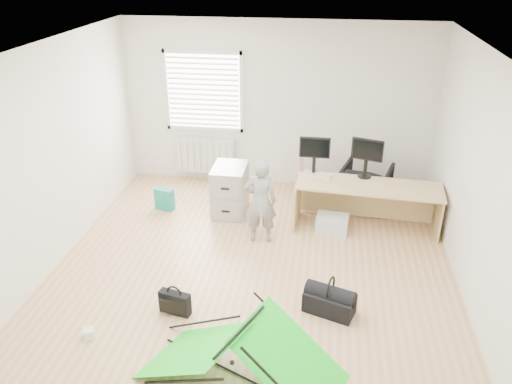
# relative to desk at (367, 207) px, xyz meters

# --- Properties ---
(ground) EXTENTS (5.50, 5.50, 0.00)m
(ground) POSITION_rel_desk_xyz_m (-1.45, -1.38, -0.34)
(ground) COLOR tan
(ground) RESTS_ON ground
(back_wall) EXTENTS (5.00, 0.02, 2.70)m
(back_wall) POSITION_rel_desk_xyz_m (-1.45, 1.37, 1.01)
(back_wall) COLOR silver
(back_wall) RESTS_ON ground
(window) EXTENTS (1.20, 0.06, 1.20)m
(window) POSITION_rel_desk_xyz_m (-2.65, 1.33, 1.21)
(window) COLOR silver
(window) RESTS_ON back_wall
(radiator) EXTENTS (1.00, 0.12, 0.60)m
(radiator) POSITION_rel_desk_xyz_m (-2.65, 1.29, 0.11)
(radiator) COLOR silver
(radiator) RESTS_ON back_wall
(desk) EXTENTS (2.05, 0.79, 0.68)m
(desk) POSITION_rel_desk_xyz_m (0.00, 0.00, 0.00)
(desk) COLOR tan
(desk) RESTS_ON ground
(filing_cabinet) EXTENTS (0.49, 0.65, 0.76)m
(filing_cabinet) POSITION_rel_desk_xyz_m (-2.01, 0.18, 0.04)
(filing_cabinet) COLOR #97999B
(filing_cabinet) RESTS_ON ground
(monitor_left) EXTENTS (0.44, 0.10, 0.42)m
(monitor_left) POSITION_rel_desk_xyz_m (-0.78, 0.27, 0.55)
(monitor_left) COLOR black
(monitor_left) RESTS_ON desk
(monitor_right) EXTENTS (0.46, 0.22, 0.43)m
(monitor_right) POSITION_rel_desk_xyz_m (-0.05, 0.27, 0.56)
(monitor_right) COLOR black
(monitor_right) RESTS_ON desk
(keyboard) EXTENTS (0.51, 0.30, 0.02)m
(keyboard) POSITION_rel_desk_xyz_m (-0.76, 0.24, 0.35)
(keyboard) COLOR beige
(keyboard) RESTS_ON desk
(thermos) EXTENTS (0.08, 0.08, 0.23)m
(thermos) POSITION_rel_desk_xyz_m (-0.97, 0.29, 0.46)
(thermos) COLOR #B3646B
(thermos) RESTS_ON desk
(office_chair) EXTENTS (0.88, 0.90, 0.66)m
(office_chair) POSITION_rel_desk_xyz_m (0.02, 0.75, -0.01)
(office_chair) COLOR black
(office_chair) RESTS_ON ground
(person) EXTENTS (0.47, 0.34, 1.21)m
(person) POSITION_rel_desk_xyz_m (-1.45, -0.55, 0.26)
(person) COLOR gray
(person) RESTS_ON ground
(kite) EXTENTS (1.99, 1.48, 0.57)m
(kite) POSITION_rel_desk_xyz_m (-1.29, -3.02, -0.06)
(kite) COLOR #15E020
(kite) RESTS_ON ground
(storage_crate) EXTENTS (0.47, 0.35, 0.25)m
(storage_crate) POSITION_rel_desk_xyz_m (-0.47, -0.18, -0.22)
(storage_crate) COLOR #B6BABF
(storage_crate) RESTS_ON ground
(tote_bag) EXTENTS (0.31, 0.20, 0.35)m
(tote_bag) POSITION_rel_desk_xyz_m (-3.03, 0.12, -0.17)
(tote_bag) COLOR #1C7F71
(tote_bag) RESTS_ON ground
(laptop_bag) EXTENTS (0.37, 0.18, 0.27)m
(laptop_bag) POSITION_rel_desk_xyz_m (-2.17, -2.21, -0.21)
(laptop_bag) COLOR black
(laptop_bag) RESTS_ON ground
(white_box) EXTENTS (0.14, 0.14, 0.10)m
(white_box) POSITION_rel_desk_xyz_m (-2.95, -2.72, -0.29)
(white_box) COLOR silver
(white_box) RESTS_ON ground
(duffel_bag) EXTENTS (0.61, 0.44, 0.24)m
(duffel_bag) POSITION_rel_desk_xyz_m (-0.48, -1.94, -0.22)
(duffel_bag) COLOR black
(duffel_bag) RESTS_ON ground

